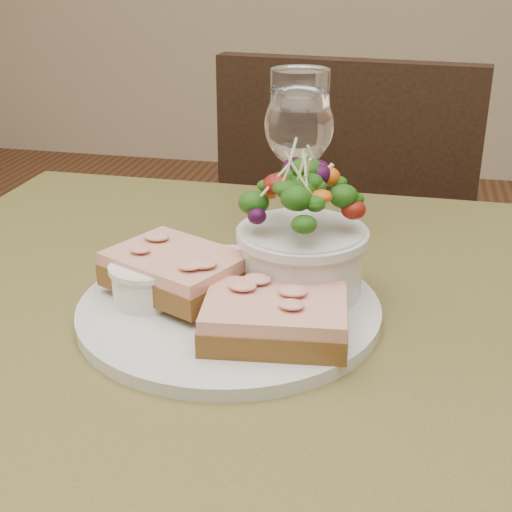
% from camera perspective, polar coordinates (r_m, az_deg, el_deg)
% --- Properties ---
extents(cafe_table, '(0.80, 0.80, 0.75)m').
position_cam_1_polar(cafe_table, '(0.68, -1.06, -13.37)').
color(cafe_table, '#4D4421').
rests_on(cafe_table, ground).
extents(chair_far, '(0.46, 0.46, 0.90)m').
position_cam_1_polar(chair_far, '(1.50, 7.54, -7.36)').
color(chair_far, black).
rests_on(chair_far, ground).
extents(dinner_plate, '(0.27, 0.27, 0.01)m').
position_cam_1_polar(dinner_plate, '(0.65, -2.16, -4.25)').
color(dinner_plate, silver).
rests_on(dinner_plate, cafe_table).
extents(sandwich_front, '(0.13, 0.10, 0.03)m').
position_cam_1_polar(sandwich_front, '(0.59, 1.54, -4.98)').
color(sandwich_front, '#4A3213').
rests_on(sandwich_front, dinner_plate).
extents(sandwich_back, '(0.14, 0.13, 0.03)m').
position_cam_1_polar(sandwich_back, '(0.66, -6.46, -1.11)').
color(sandwich_back, '#4A3213').
rests_on(sandwich_back, dinner_plate).
extents(ramekin, '(0.06, 0.06, 0.04)m').
position_cam_1_polar(ramekin, '(0.65, -8.76, -1.98)').
color(ramekin, white).
rests_on(ramekin, dinner_plate).
extents(salad_bowl, '(0.11, 0.11, 0.13)m').
position_cam_1_polar(salad_bowl, '(0.65, 3.74, 1.99)').
color(salad_bowl, silver).
rests_on(salad_bowl, dinner_plate).
extents(garnish, '(0.05, 0.04, 0.02)m').
position_cam_1_polar(garnish, '(0.72, -6.37, -0.28)').
color(garnish, '#133409').
rests_on(garnish, dinner_plate).
extents(wine_glass, '(0.08, 0.08, 0.18)m').
position_cam_1_polar(wine_glass, '(0.79, 3.46, 10.01)').
color(wine_glass, white).
rests_on(wine_glass, cafe_table).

